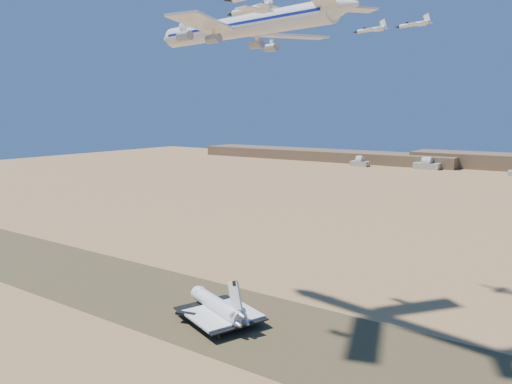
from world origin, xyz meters
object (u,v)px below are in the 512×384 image
Objects in this scene: shuttle at (217,307)px; crew_b at (217,330)px; chase_jet_e at (413,24)px; chase_jet_a at (250,9)px; chase_jet_d at (370,30)px; crew_a at (219,336)px; carrier_747 at (235,27)px; crew_c at (227,331)px.

shuttle reaches higher than crew_b.
chase_jet_e reaches higher than crew_b.
chase_jet_a is 93.28m from chase_jet_d.
shuttle is 22.24× the size of crew_a.
crew_a is at bearing 157.61° from chase_jet_a.
crew_c is (10.33, -18.83, -95.14)m from carrier_747.
crew_b is 138.05m from chase_jet_e.
chase_jet_d is (-9.67, 92.38, 8.47)m from chase_jet_a.
chase_jet_e is at bearing -70.37° from crew_c.
chase_jet_d is at bearing 73.43° from carrier_747.
crew_c is at bearing -87.83° from crew_b.
shuttle is 21.66× the size of crew_b.
chase_jet_e is (1.13, 109.51, 11.74)m from chase_jet_a.
chase_jet_e is (35.49, 80.75, 98.34)m from shuttle.
crew_b is (6.97, -19.64, -95.15)m from carrier_747.
crew_b is 0.10× the size of chase_jet_e.
shuttle is 132.10m from chase_jet_e.
crew_c is 0.11× the size of chase_jet_d.
crew_c is at bearing 151.80° from chase_jet_a.
carrier_747 is 97.41m from crew_b.
shuttle is 97.50m from chase_jet_a.
crew_b is at bearing -88.79° from chase_jet_d.
crew_c is at bearing -87.92° from chase_jet_e.
chase_jet_e is (25.95, 87.37, 102.07)m from crew_c.
carrier_747 is at bearing 44.92° from crew_a.
crew_b is at bearing 49.67° from crew_c.
crew_b is at bearing -60.68° from carrier_747.
crew_a is at bearing -85.62° from chase_jet_d.
carrier_747 reaches higher than crew_c.
shuttle is 10.37m from crew_b.
shuttle is at bearing 153.59° from chase_jet_a.
chase_jet_d is at bearing -66.00° from crew_c.
crew_a is 0.97× the size of crew_b.
chase_jet_d is at bearing 89.39° from shuttle.
crew_a is 0.96× the size of crew_c.
chase_jet_e is at bearing 71.89° from carrier_747.
shuttle is at bearing -95.10° from chase_jet_e.
crew_c is 122.17m from chase_jet_d.
chase_jet_a is (24.73, -17.92, 90.37)m from crew_a.
carrier_747 reaches higher than chase_jet_d.
crew_c is at bearing -51.46° from carrier_747.
crew_b is 3.46m from crew_c.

